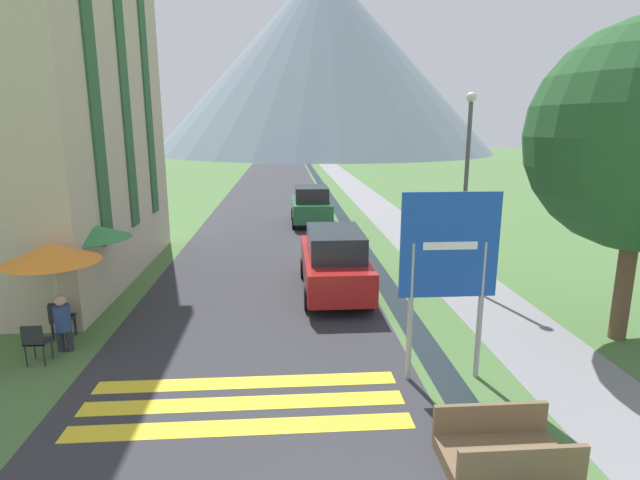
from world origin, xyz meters
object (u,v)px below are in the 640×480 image
person_seated_far (63,321)px  cafe_chair_near_right (61,318)px  footbridge (504,452)px  streetlamp (466,175)px  cafe_chair_middle (74,298)px  cafe_umbrella_front_orange (51,253)px  road_sign (449,261)px  person_seated_near (83,294)px  hotel_building (11,44)px  cafe_umbrella_middle_green (91,231)px  cafe_chair_nearest (35,340)px  parked_car_far (311,205)px  cafe_chair_near_left (61,316)px  parked_car_near (334,261)px

person_seated_far → cafe_chair_near_right: bearing=117.7°
footbridge → streetlamp: 8.88m
streetlamp → cafe_chair_near_right: bearing=-161.9°
footbridge → cafe_chair_middle: bearing=143.1°
cafe_umbrella_front_orange → cafe_chair_middle: bearing=102.8°
cafe_chair_near_right → road_sign: bearing=-5.3°
person_seated_near → cafe_chair_near_right: bearing=-95.1°
hotel_building → cafe_umbrella_middle_green: (2.87, -3.19, -4.79)m
cafe_chair_nearest → parked_car_far: bearing=75.5°
parked_car_far → streetlamp: streetlamp is taller
footbridge → cafe_chair_nearest: (-7.87, 3.59, 0.29)m
footbridge → parked_car_far: 17.81m
cafe_umbrella_middle_green → streetlamp: size_ratio=0.41×
person_seated_near → cafe_chair_near_left: bearing=-97.8°
hotel_building → cafe_umbrella_front_orange: hotel_building is taller
cafe_chair_near_left → streetlamp: size_ratio=0.15×
parked_car_near → hotel_building: bearing=166.9°
parked_car_near → cafe_chair_near_left: 6.89m
road_sign → person_seated_near: bearing=156.9°
cafe_chair_middle → person_seated_near: 0.49m
person_seated_near → person_seated_far: bearing=-82.7°
cafe_chair_near_left → cafe_chair_middle: 1.24m
hotel_building → person_seated_near: size_ratio=10.04×
cafe_chair_nearest → person_seated_far: bearing=73.3°
cafe_umbrella_middle_green → cafe_chair_nearest: bearing=-92.9°
person_seated_near → road_sign: bearing=-23.1°
cafe_umbrella_front_orange → person_seated_near: bearing=91.8°
parked_car_near → cafe_umbrella_front_orange: 7.02m
parked_car_far → cafe_chair_middle: size_ratio=4.54×
cafe_chair_middle → person_seated_near: (0.34, -0.30, 0.19)m
cafe_chair_nearest → cafe_chair_near_left: same height
cafe_umbrella_front_orange → streetlamp: 10.67m
cafe_chair_near_left → person_seated_far: size_ratio=0.70×
parked_car_far → cafe_chair_near_left: size_ratio=4.54×
hotel_building → footbridge: bearing=-42.4°
road_sign → person_seated_near: size_ratio=2.73×
footbridge → cafe_umbrella_middle_green: size_ratio=0.75×
cafe_chair_nearest → person_seated_far: 0.68m
cafe_umbrella_middle_green → road_sign: bearing=-27.5°
road_sign → parked_car_near: bearing=106.7°
hotel_building → cafe_chair_middle: (2.46, -3.58, -6.35)m
hotel_building → cafe_chair_near_left: size_ratio=15.12×
cafe_umbrella_middle_green → person_seated_near: bearing=-95.7°
hotel_building → parked_car_far: bearing=42.1°
cafe_chair_near_left → cafe_chair_near_right: bearing=-76.1°
cafe_chair_near_left → person_seated_far: bearing=-66.1°
hotel_building → streetlamp: hotel_building is taller
parked_car_far → streetlamp: size_ratio=0.70×
hotel_building → cafe_chair_middle: size_ratio=15.12×
footbridge → person_seated_far: bearing=151.1°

